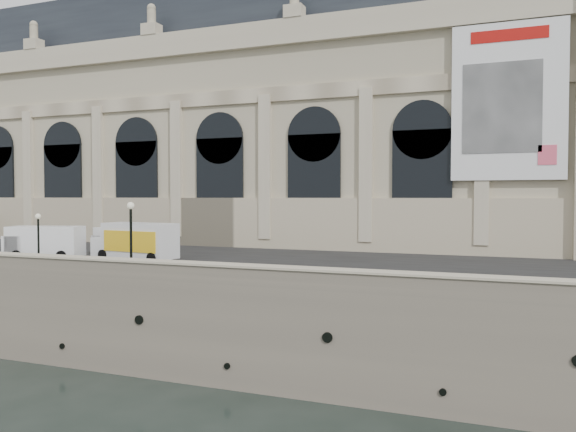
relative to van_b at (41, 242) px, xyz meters
name	(u,v)px	position (x,y,z in m)	size (l,w,h in m)	color
ground	(113,374)	(12.70, -7.10, -7.37)	(260.00, 260.00, 0.00)	black
quay	(301,264)	(12.70, 27.90, -4.37)	(160.00, 70.00, 6.00)	gray
street	(219,256)	(12.70, 6.90, -1.34)	(160.00, 24.00, 0.06)	#2D2D2D
parapet	(118,268)	(12.70, -6.50, -0.76)	(160.00, 1.40, 1.21)	gray
museum	(241,123)	(6.72, 23.76, 12.35)	(69.00, 18.70, 29.10)	beige
van_b	(41,242)	(0.00, 0.00, 0.00)	(6.44, 3.93, 2.69)	white
van_c	(121,242)	(4.87, 4.02, -0.12)	(5.77, 2.88, 2.46)	white
box_truck	(136,241)	(7.70, 2.17, 0.13)	(7.67, 3.39, 3.00)	white
lamp_left	(38,241)	(4.49, -4.78, 0.58)	(0.40, 0.40, 3.92)	black
lamp_right	(131,238)	(12.43, -4.82, 1.00)	(0.49, 0.49, 4.77)	black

